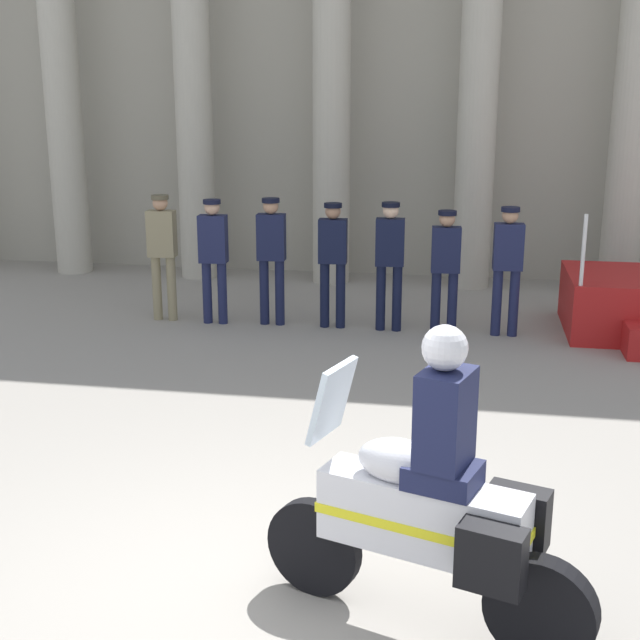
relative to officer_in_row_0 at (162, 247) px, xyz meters
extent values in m
plane|color=gray|center=(2.72, -6.46, -1.05)|extent=(28.00, 28.00, 0.00)
cube|color=#A49F91|center=(1.90, 3.86, 2.78)|extent=(18.34, 0.30, 7.65)
cylinder|color=#B2AD9E|center=(-2.80, 2.95, 2.43)|extent=(0.62, 0.62, 6.96)
cylinder|color=#B2AD9E|center=(-0.45, 2.95, 2.43)|extent=(0.62, 0.62, 6.96)
cylinder|color=#B2AD9E|center=(1.90, 2.95, 2.43)|extent=(0.62, 0.62, 6.96)
cylinder|color=#B2AD9E|center=(4.25, 2.95, 2.43)|extent=(0.62, 0.62, 6.96)
cylinder|color=#B2AD9E|center=(6.60, 2.95, 2.43)|extent=(0.62, 0.62, 6.96)
cylinder|color=silver|center=(5.63, -0.31, 0.19)|extent=(0.05, 0.05, 0.90)
cylinder|color=#847A5B|center=(-0.11, 0.00, -0.59)|extent=(0.13, 0.13, 0.92)
cylinder|color=#847A5B|center=(0.11, 0.00, -0.59)|extent=(0.13, 0.13, 0.92)
cube|color=#847A5B|center=(0.00, 0.00, 0.19)|extent=(0.39, 0.24, 0.64)
sphere|color=tan|center=(0.00, 0.00, 0.62)|extent=(0.21, 0.21, 0.21)
cylinder|color=#4F4937|center=(0.00, 0.00, 0.69)|extent=(0.24, 0.24, 0.06)
cylinder|color=#191E42|center=(0.65, -0.05, -0.62)|extent=(0.13, 0.13, 0.87)
cylinder|color=#191E42|center=(0.87, -0.05, -0.62)|extent=(0.13, 0.13, 0.87)
cube|color=#191E42|center=(0.76, -0.05, 0.15)|extent=(0.39, 0.24, 0.65)
sphere|color=tan|center=(0.76, -0.05, 0.58)|extent=(0.21, 0.21, 0.21)
cylinder|color=black|center=(0.76, -0.05, 0.66)|extent=(0.24, 0.24, 0.06)
cylinder|color=#141938|center=(1.45, 0.03, -0.59)|extent=(0.13, 0.13, 0.91)
cylinder|color=#141938|center=(1.67, 0.03, -0.59)|extent=(0.13, 0.13, 0.91)
cube|color=#141938|center=(1.56, 0.03, 0.18)|extent=(0.39, 0.24, 0.63)
sphere|color=tan|center=(1.56, 0.03, 0.60)|extent=(0.21, 0.21, 0.21)
cylinder|color=black|center=(1.56, 0.03, 0.68)|extent=(0.24, 0.24, 0.06)
cylinder|color=black|center=(2.30, 0.03, -0.60)|extent=(0.13, 0.13, 0.90)
cylinder|color=black|center=(2.52, 0.03, -0.60)|extent=(0.13, 0.13, 0.90)
cube|color=black|center=(2.41, 0.03, 0.15)|extent=(0.39, 0.24, 0.60)
sphere|color=#997056|center=(2.41, 0.03, 0.56)|extent=(0.21, 0.21, 0.21)
cylinder|color=black|center=(2.41, 0.03, 0.63)|extent=(0.24, 0.24, 0.06)
cylinder|color=black|center=(3.07, 0.01, -0.60)|extent=(0.13, 0.13, 0.90)
cylinder|color=black|center=(3.29, 0.01, -0.60)|extent=(0.13, 0.13, 0.90)
cube|color=black|center=(3.18, 0.01, 0.16)|extent=(0.39, 0.24, 0.63)
sphere|color=beige|center=(3.18, 0.01, 0.58)|extent=(0.21, 0.21, 0.21)
cylinder|color=black|center=(3.18, 0.01, 0.66)|extent=(0.24, 0.24, 0.06)
cylinder|color=#141938|center=(3.81, 0.02, -0.63)|extent=(0.13, 0.13, 0.83)
cylinder|color=#141938|center=(4.03, 0.02, -0.63)|extent=(0.13, 0.13, 0.83)
cube|color=#141938|center=(3.92, 0.02, 0.09)|extent=(0.39, 0.24, 0.60)
sphere|color=tan|center=(3.92, 0.02, 0.49)|extent=(0.21, 0.21, 0.21)
cylinder|color=black|center=(3.92, 0.02, 0.57)|extent=(0.24, 0.24, 0.06)
cylinder|color=#191E42|center=(4.62, 0.02, -0.60)|extent=(0.13, 0.13, 0.89)
cylinder|color=#191E42|center=(4.84, 0.02, -0.60)|extent=(0.13, 0.13, 0.89)
cube|color=#191E42|center=(4.73, 0.02, 0.15)|extent=(0.39, 0.24, 0.61)
sphere|color=tan|center=(4.73, 0.02, 0.56)|extent=(0.21, 0.21, 0.21)
cylinder|color=black|center=(4.73, 0.02, 0.64)|extent=(0.24, 0.24, 0.06)
cylinder|color=black|center=(3.34, -6.34, -0.73)|extent=(0.64, 0.29, 0.64)
cylinder|color=black|center=(4.72, -6.79, -0.73)|extent=(0.65, 0.33, 0.64)
cube|color=silver|center=(4.03, -6.56, -0.33)|extent=(1.28, 0.69, 0.44)
ellipsoid|color=silver|center=(3.89, -6.52, -0.01)|extent=(0.59, 0.47, 0.26)
cube|color=yellow|center=(4.03, -6.56, -0.35)|extent=(1.30, 0.70, 0.06)
cube|color=silver|center=(3.46, -6.38, 0.29)|extent=(0.27, 0.43, 0.47)
cube|color=black|center=(4.43, -6.96, -0.33)|extent=(0.40, 0.28, 0.36)
cube|color=black|center=(4.59, -6.47, -0.33)|extent=(0.40, 0.28, 0.36)
cube|color=#191E42|center=(4.15, -6.60, -0.04)|extent=(0.49, 0.45, 0.14)
cube|color=#191E42|center=(4.15, -6.60, 0.31)|extent=(0.36, 0.42, 0.56)
sphere|color=silver|center=(4.13, -6.59, 0.72)|extent=(0.26, 0.26, 0.26)
camera|label=1|loc=(4.24, -11.11, 2.08)|focal=47.59mm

